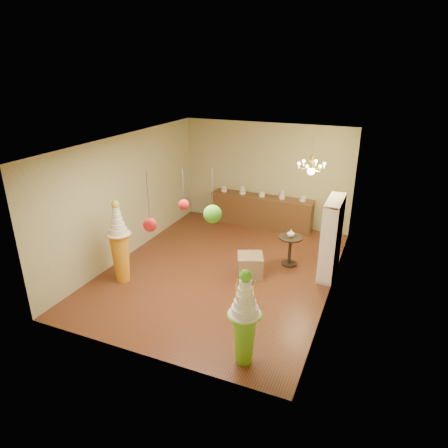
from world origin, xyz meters
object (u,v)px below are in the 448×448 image
at_px(pedestal_green, 244,326).
at_px(round_table, 290,247).
at_px(pedestal_orange, 120,251).
at_px(sideboard, 261,211).

bearing_deg(pedestal_green, round_table, 92.66).
bearing_deg(pedestal_orange, sideboard, 66.83).
distance_m(pedestal_green, sideboard, 5.91).
relative_size(pedestal_green, sideboard, 0.55).
xyz_separation_m(pedestal_green, sideboard, (-1.56, 5.70, -0.21)).
bearing_deg(pedestal_orange, round_table, 34.11).
height_order(sideboard, round_table, sideboard).
bearing_deg(round_table, pedestal_orange, -145.89).
distance_m(pedestal_orange, round_table, 3.92).
xyz_separation_m(pedestal_orange, round_table, (3.23, 2.19, -0.26)).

